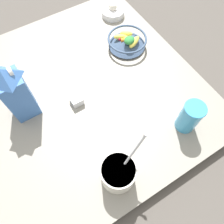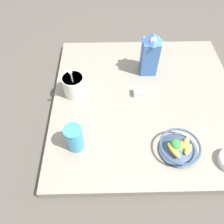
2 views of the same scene
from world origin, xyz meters
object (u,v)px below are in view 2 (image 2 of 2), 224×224
object	(u,v)px
drinking_cup	(74,138)
spice_jar	(138,92)
milk_carton	(150,53)
fruit_bowl	(179,147)
yogurt_tub	(74,85)

from	to	relation	value
drinking_cup	spice_jar	world-z (taller)	drinking_cup
drinking_cup	spice_jar	distance (m)	0.45
milk_carton	spice_jar	xyz separation A→B (m)	(-0.08, -0.19, -0.12)
fruit_bowl	drinking_cup	size ratio (longest dim) A/B	1.31
fruit_bowl	drinking_cup	distance (m)	0.48
yogurt_tub	milk_carton	bearing A→B (deg)	21.85
fruit_bowl	milk_carton	distance (m)	0.56
milk_carton	yogurt_tub	world-z (taller)	milk_carton
milk_carton	drinking_cup	xyz separation A→B (m)	(-0.40, -0.51, -0.06)
drinking_cup	fruit_bowl	bearing A→B (deg)	-4.58
fruit_bowl	spice_jar	world-z (taller)	fruit_bowl
spice_jar	drinking_cup	bearing A→B (deg)	-135.26
yogurt_tub	drinking_cup	xyz separation A→B (m)	(0.03, -0.34, 0.01)
fruit_bowl	spice_jar	distance (m)	0.39
drinking_cup	spice_jar	xyz separation A→B (m)	(0.32, 0.32, -0.06)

